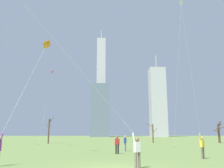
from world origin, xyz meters
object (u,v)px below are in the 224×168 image
kite_flyer_foreground_left_red (106,113)px  distant_kite_drifting_left_pink (51,79)px  bystander_strolling_midfield (117,144)px  bare_tree_right_of_center (153,132)px  bare_tree_leftmost (49,130)px  kite_flyer_midfield_left_blue (199,121)px  bare_tree_center (219,132)px  bystander_watching_nearby (125,142)px  distant_kite_low_near_trees_white (180,17)px  kite_flyer_midfield_right_orange (8,127)px

kite_flyer_foreground_left_red → distant_kite_drifting_left_pink: bearing=106.5°
bystander_strolling_midfield → bare_tree_right_of_center: (8.69, 26.39, 1.17)m
kite_flyer_foreground_left_red → bare_tree_leftmost: size_ratio=3.38×
bystander_strolling_midfield → bare_tree_leftmost: (-11.54, 24.32, 1.65)m
kite_flyer_midfield_left_blue → bare_tree_center: bearing=62.6°
bystander_watching_nearby → bare_tree_center: 31.06m
kite_flyer_foreground_left_red → bare_tree_right_of_center: kite_flyer_foreground_left_red is taller
kite_flyer_foreground_left_red → bystander_watching_nearby: 14.52m
kite_flyer_foreground_left_red → bare_tree_leftmost: bearing=106.5°
bystander_watching_nearby → bare_tree_leftmost: bare_tree_leftmost is taller
kite_flyer_foreground_left_red → kite_flyer_midfield_left_blue: size_ratio=0.97×
distant_kite_low_near_trees_white → bystander_watching_nearby: bearing=-134.2°
bare_tree_right_of_center → bare_tree_leftmost: bare_tree_leftmost is taller
kite_flyer_midfield_left_blue → bystander_strolling_midfield: kite_flyer_midfield_left_blue is taller
kite_flyer_midfield_left_blue → bystander_watching_nearby: (-4.63, 8.87, -1.84)m
kite_flyer_midfield_left_blue → bare_tree_leftmost: 34.40m
bystander_watching_nearby → bare_tree_right_of_center: bare_tree_right_of_center is taller
distant_kite_drifting_left_pink → kite_flyer_foreground_left_red: bearing=-73.5°
kite_flyer_midfield_left_blue → bystander_watching_nearby: bearing=117.6°
kite_flyer_foreground_left_red → kite_flyer_midfield_right_orange: size_ratio=1.54×
bystander_watching_nearby → distant_kite_drifting_left_pink: bearing=120.7°
bystander_strolling_midfield → bare_tree_leftmost: 26.97m
bystander_watching_nearby → kite_flyer_foreground_left_red: bearing=-98.8°
bystander_watching_nearby → distant_kite_drifting_left_pink: size_ratio=0.11×
kite_flyer_midfield_right_orange → distant_kite_drifting_left_pink: distant_kite_drifting_left_pink is taller
kite_flyer_midfield_left_blue → distant_kite_low_near_trees_white: (5.83, 19.62, 18.22)m
bare_tree_leftmost → bare_tree_center: bearing=3.2°
bare_tree_center → kite_flyer_midfield_left_blue: bearing=-117.4°
kite_flyer_foreground_left_red → bare_tree_right_of_center: bearing=75.2°
kite_flyer_midfield_right_orange → distant_kite_low_near_trees_white: (18.80, 21.61, 18.72)m
kite_flyer_midfield_right_orange → bystander_strolling_midfield: size_ratio=6.71×
bystander_strolling_midfield → bare_tree_right_of_center: 27.80m
kite_flyer_midfield_right_orange → bare_tree_right_of_center: kite_flyer_midfield_right_orange is taller
kite_flyer_midfield_left_blue → bare_tree_right_of_center: kite_flyer_midfield_left_blue is taller
bystander_strolling_midfield → distant_kite_drifting_left_pink: 30.02m
kite_flyer_midfield_right_orange → bare_tree_right_of_center: 37.43m
kite_flyer_foreground_left_red → kite_flyer_midfield_left_blue: 8.68m
kite_flyer_foreground_left_red → bystander_strolling_midfield: size_ratio=10.34×
kite_flyer_foreground_left_red → bystander_watching_nearby: size_ratio=10.34×
kite_flyer_midfield_left_blue → bystander_watching_nearby: kite_flyer_midfield_left_blue is taller
bare_tree_right_of_center → distant_kite_drifting_left_pink: bearing=-176.3°
bystander_strolling_midfield → bare_tree_right_of_center: bare_tree_right_of_center is taller
bare_tree_right_of_center → distant_kite_low_near_trees_white: bearing=-77.1°
bare_tree_leftmost → distant_kite_low_near_trees_white: bearing=-23.8°
kite_flyer_midfield_right_orange → kite_flyer_midfield_left_blue: (12.97, 2.00, 0.50)m
kite_flyer_midfield_right_orange → bare_tree_center: kite_flyer_midfield_right_orange is taller
distant_kite_drifting_left_pink → bystander_strolling_midfield: bearing=-64.8°
bystander_watching_nearby → bystander_strolling_midfield: bearing=-107.0°
kite_flyer_midfield_right_orange → kite_flyer_foreground_left_red: bearing=-28.6°
kite_flyer_midfield_left_blue → distant_kite_drifting_left_pink: (-17.46, 30.52, 9.75)m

